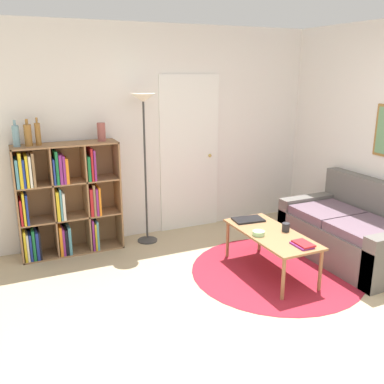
# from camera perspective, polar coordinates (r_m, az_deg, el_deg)

# --- Properties ---
(ground_plane) EXTENTS (14.00, 14.00, 0.00)m
(ground_plane) POSITION_cam_1_polar(r_m,az_deg,el_deg) (3.70, 11.10, -18.31)
(ground_plane) COLOR tan
(wall_back) EXTENTS (7.15, 0.11, 2.60)m
(wall_back) POSITION_cam_1_polar(r_m,az_deg,el_deg) (5.44, -4.11, 7.74)
(wall_back) COLOR silver
(wall_back) RESTS_ON ground_plane
(wall_right) EXTENTS (0.08, 5.58, 2.60)m
(wall_right) POSITION_cam_1_polar(r_m,az_deg,el_deg) (5.49, 22.16, 6.81)
(wall_right) COLOR silver
(wall_right) RESTS_ON ground_plane
(rug) EXTENTS (1.80, 1.80, 0.01)m
(rug) POSITION_cam_1_polar(r_m,az_deg,el_deg) (4.72, 11.16, -10.26)
(rug) COLOR maroon
(rug) RESTS_ON ground_plane
(bookshelf) EXTENTS (1.14, 0.34, 1.28)m
(bookshelf) POSITION_cam_1_polar(r_m,az_deg,el_deg) (5.08, -16.81, -1.02)
(bookshelf) COLOR #936B47
(bookshelf) RESTS_ON ground_plane
(floor_lamp) EXTENTS (0.28, 0.28, 1.81)m
(floor_lamp) POSITION_cam_1_polar(r_m,az_deg,el_deg) (5.05, -6.45, 9.58)
(floor_lamp) COLOR #333333
(floor_lamp) RESTS_ON ground_plane
(couch) EXTENTS (0.88, 1.51, 0.87)m
(couch) POSITION_cam_1_polar(r_m,az_deg,el_deg) (5.19, 20.80, -5.16)
(couch) COLOR #66605B
(couch) RESTS_ON ground_plane
(coffee_table) EXTENTS (0.51, 1.14, 0.45)m
(coffee_table) POSITION_cam_1_polar(r_m,az_deg,el_deg) (4.53, 10.49, -5.86)
(coffee_table) COLOR #996B42
(coffee_table) RESTS_ON ground_plane
(laptop) EXTENTS (0.35, 0.25, 0.02)m
(laptop) POSITION_cam_1_polar(r_m,az_deg,el_deg) (4.82, 7.51, -3.67)
(laptop) COLOR black
(laptop) RESTS_ON coffee_table
(bowl) EXTENTS (0.13, 0.13, 0.05)m
(bowl) POSITION_cam_1_polar(r_m,az_deg,el_deg) (4.41, 8.87, -5.45)
(bowl) COLOR #9ED193
(bowl) RESTS_ON coffee_table
(book_stack_on_table) EXTENTS (0.15, 0.21, 0.03)m
(book_stack_on_table) POSITION_cam_1_polar(r_m,az_deg,el_deg) (4.24, 14.53, -6.78)
(book_stack_on_table) COLOR #7F287A
(book_stack_on_table) RESTS_ON coffee_table
(cup) EXTENTS (0.08, 0.08, 0.09)m
(cup) POSITION_cam_1_polar(r_m,az_deg,el_deg) (4.57, 12.40, -4.61)
(cup) COLOR #28282D
(cup) RESTS_ON coffee_table
(bottle_left) EXTENTS (0.07, 0.07, 0.28)m
(bottle_left) POSITION_cam_1_polar(r_m,az_deg,el_deg) (4.89, -22.43, 6.95)
(bottle_left) COLOR #6B93A3
(bottle_left) RESTS_ON bookshelf
(bottle_middle) EXTENTS (0.08, 0.08, 0.29)m
(bottle_middle) POSITION_cam_1_polar(r_m,az_deg,el_deg) (4.89, -21.04, 7.13)
(bottle_middle) COLOR olive
(bottle_middle) RESTS_ON bookshelf
(bottle_right) EXTENTS (0.06, 0.06, 0.30)m
(bottle_right) POSITION_cam_1_polar(r_m,az_deg,el_deg) (4.90, -19.86, 7.32)
(bottle_right) COLOR olive
(bottle_right) RESTS_ON bookshelf
(vase_on_shelf) EXTENTS (0.09, 0.09, 0.21)m
(vase_on_shelf) POSITION_cam_1_polar(r_m,az_deg,el_deg) (5.00, -11.99, 7.84)
(vase_on_shelf) COLOR #934C47
(vase_on_shelf) RESTS_ON bookshelf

